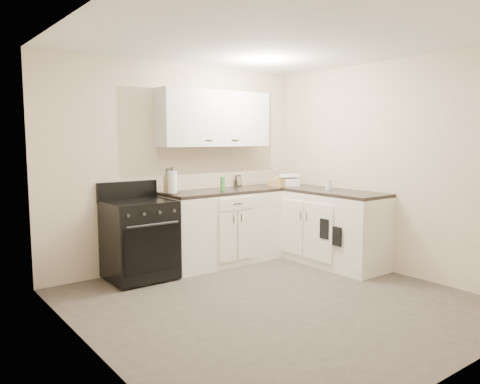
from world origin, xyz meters
TOP-DOWN VIEW (x-y plane):
  - floor at (0.00, 0.00)m, footprint 3.60×3.60m
  - ceiling at (0.00, 0.00)m, footprint 3.60×3.60m
  - wall_back at (0.00, 1.80)m, footprint 3.60×0.00m
  - wall_right at (1.80, 0.00)m, footprint 0.00×3.60m
  - wall_left at (-1.80, 0.00)m, footprint 0.00×3.60m
  - wall_front at (0.00, -1.80)m, footprint 3.60×0.00m
  - base_cabinets_back at (0.43, 1.50)m, footprint 1.55×0.60m
  - base_cabinets_right at (1.50, 0.85)m, footprint 0.60×1.90m
  - countertop_back at (0.43, 1.50)m, footprint 1.55×0.60m
  - countertop_right at (1.50, 0.85)m, footprint 0.60×1.90m
  - upper_cabinets at (0.43, 1.65)m, footprint 1.55×0.30m
  - stove at (-0.73, 1.48)m, footprint 0.72×0.62m
  - knife_block at (-0.27, 1.63)m, footprint 0.10×0.09m
  - paper_towel at (-0.27, 1.54)m, footprint 0.14×0.14m
  - soap_bottle at (0.37, 1.42)m, footprint 0.08×0.08m
  - picture_frame at (0.87, 1.74)m, footprint 0.13×0.08m
  - wicker_basket at (1.36, 1.44)m, footprint 0.35×0.28m
  - countertop_grill at (1.47, 1.41)m, footprint 0.36×0.35m
  - glass_jar at (1.50, 0.68)m, footprint 0.09×0.09m
  - oven_mitt_near at (1.18, 0.25)m, footprint 0.02×0.13m
  - oven_mitt_far at (1.18, 0.45)m, footprint 0.02×0.14m

SIDE VIEW (x-z plane):
  - floor at x=0.00m, z-range 0.00..0.00m
  - base_cabinets_back at x=0.43m, z-range 0.00..0.90m
  - base_cabinets_right at x=1.50m, z-range 0.00..0.90m
  - oven_mitt_near at x=1.18m, z-range 0.34..0.57m
  - stove at x=-0.73m, z-range 0.02..0.90m
  - oven_mitt_far at x=1.18m, z-range 0.39..0.63m
  - countertop_back at x=0.43m, z-range 0.90..0.94m
  - countertop_right at x=1.50m, z-range 0.90..0.94m
  - countertop_grill at x=1.47m, z-range 0.94..1.04m
  - wicker_basket at x=1.36m, z-range 0.94..1.04m
  - glass_jar at x=1.50m, z-range 0.94..1.07m
  - picture_frame at x=0.87m, z-range 0.94..1.09m
  - soap_bottle at x=0.37m, z-range 0.94..1.12m
  - knife_block at x=-0.27m, z-range 0.94..1.15m
  - paper_towel at x=-0.27m, z-range 0.94..1.21m
  - wall_back at x=0.00m, z-range -0.55..3.05m
  - wall_right at x=1.80m, z-range -0.55..3.05m
  - wall_left at x=-1.80m, z-range -0.55..3.05m
  - wall_front at x=0.00m, z-range -0.55..3.05m
  - upper_cabinets at x=0.43m, z-range 1.49..2.19m
  - ceiling at x=0.00m, z-range 2.50..2.50m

